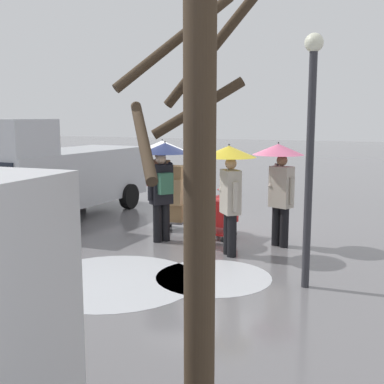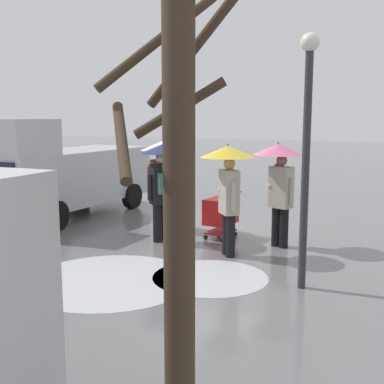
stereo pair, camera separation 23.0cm
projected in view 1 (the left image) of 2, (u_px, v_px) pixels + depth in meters
ground_plane at (209, 229)px, 11.54m from camera, size 90.00×90.00×0.00m
slush_patch_near_cluster at (214, 277)px, 8.11m from camera, size 1.94×1.94×0.01m
slush_patch_under_van at (113, 280)px, 7.94m from camera, size 2.83×2.83×0.01m
cargo_van_parked_right at (58, 173)px, 12.74m from camera, size 2.37×5.42×2.60m
shopping_cart_vendor at (221, 212)px, 10.67m from camera, size 0.66×0.88×1.02m
hand_dolly_boxes at (176, 195)px, 11.34m from camera, size 0.59×0.76×1.53m
pedestrian_pink_side at (230, 174)px, 9.19m from camera, size 1.04×1.04×2.15m
pedestrian_black_side at (161, 164)px, 11.23m from camera, size 1.04×1.04×2.15m
pedestrian_white_side at (163, 169)px, 10.20m from camera, size 1.04×1.04×2.15m
pedestrian_far_side at (279, 170)px, 9.83m from camera, size 1.04×1.04×2.15m
bare_tree_near at (198, 201)px, 3.60m from camera, size 1.13×1.35×3.83m
street_lamp at (311, 136)px, 7.28m from camera, size 0.28×0.28×3.86m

